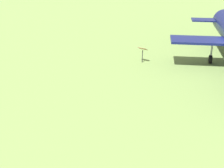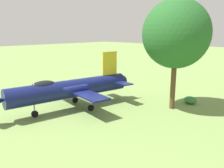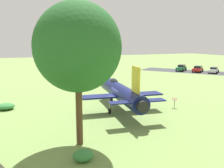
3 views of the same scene
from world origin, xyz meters
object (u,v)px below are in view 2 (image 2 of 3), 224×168
object	(u,v)px
display_jet	(67,89)
info_plaque	(53,87)
shrub_near_fence	(190,100)
shade_tree	(176,34)

from	to	relation	value
display_jet	info_plaque	distance (m)	6.59
shrub_near_fence	info_plaque	world-z (taller)	info_plaque
display_jet	shade_tree	xyz separation A→B (m)	(-7.50, 6.89, 5.13)
shrub_near_fence	info_plaque	distance (m)	15.83
display_jet	shrub_near_fence	size ratio (longest dim) A/B	10.44
display_jet	info_plaque	size ratio (longest dim) A/B	12.37
info_plaque	display_jet	bearing A→B (deg)	71.23
shade_tree	info_plaque	distance (m)	15.46
shade_tree	display_jet	bearing A→B (deg)	-42.56
display_jet	info_plaque	xyz separation A→B (m)	(-2.08, -6.13, -1.22)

